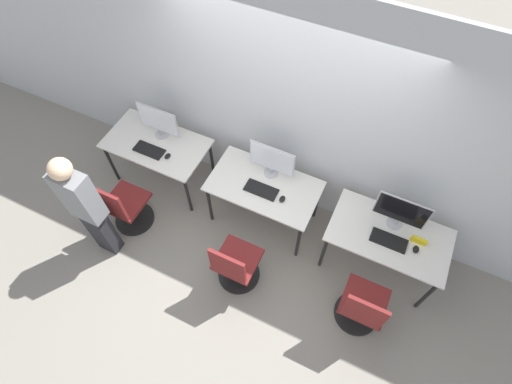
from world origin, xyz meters
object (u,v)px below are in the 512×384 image
monitor_left (158,121)px  keyboard_left (149,150)px  mouse_center (282,199)px  monitor_right (401,212)px  office_chair_right (362,308)px  office_chair_center (236,266)px  keyboard_center (261,190)px  mouse_left (168,156)px  mouse_right (416,249)px  monitor_center (272,160)px  office_chair_left (125,207)px  keyboard_right (389,240)px  person_left (86,206)px

monitor_left → keyboard_left: bearing=-90.0°
mouse_center → monitor_right: monitor_right is taller
office_chair_right → mouse_center: bearing=151.5°
office_chair_center → keyboard_center: bearing=95.1°
monitor_right → mouse_left: bearing=-174.1°
keyboard_center → mouse_right: (1.71, 0.01, 0.01)m
monitor_center → office_chair_left: bearing=-146.1°
keyboard_left → office_chair_right: size_ratio=0.41×
monitor_left → keyboard_left: size_ratio=1.42×
mouse_center → keyboard_right: size_ratio=0.24×
office_chair_center → person_left: bearing=-170.0°
person_left → monitor_right: size_ratio=3.13×
person_left → mouse_right: bearing=18.8°
office_chair_left → keyboard_right: office_chair_left is taller
keyboard_left → monitor_right: bearing=5.7°
mouse_left → mouse_right: bearing=1.2°
keyboard_left → monitor_right: monitor_right is taller
mouse_left → keyboard_left: bearing=-177.1°
mouse_left → monitor_right: (2.62, 0.27, 0.22)m
mouse_right → office_chair_right: office_chair_right is taller
mouse_left → office_chair_left: 0.79m
monitor_center → keyboard_right: 1.48m
office_chair_left → monitor_right: bearing=17.9°
keyboard_left → mouse_right: size_ratio=4.11×
monitor_left → office_chair_left: monitor_left is taller
keyboard_center → keyboard_right: bearing=-0.1°
monitor_right → person_left: bearing=-156.1°
mouse_center → monitor_right: size_ratio=0.17×
monitor_center → keyboard_center: monitor_center is taller
monitor_center → mouse_center: 0.44m
office_chair_left → office_chair_center: 1.52m
monitor_right → keyboard_right: bearing=-90.0°
mouse_center → keyboard_left: bearing=-178.5°
keyboard_center → monitor_left: bearing=171.4°
monitor_center → keyboard_right: bearing=-10.5°
monitor_right → mouse_right: (0.27, -0.21, -0.22)m
mouse_left → person_left: person_left is taller
keyboard_center → monitor_center: bearing=90.0°
office_chair_left → keyboard_right: 2.98m
mouse_left → mouse_center: 1.45m
office_chair_left → person_left: bearing=-96.6°
mouse_left → monitor_right: 2.65m
keyboard_center → office_chair_right: 1.61m
keyboard_center → office_chair_right: size_ratio=0.41×
keyboard_left → monitor_center: 1.49m
keyboard_right → mouse_right: bearing=3.2°
monitor_right → office_chair_right: size_ratio=0.59×
monitor_center → keyboard_center: 0.35m
monitor_center → office_chair_center: monitor_center is taller
monitor_center → monitor_right: size_ratio=1.00×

